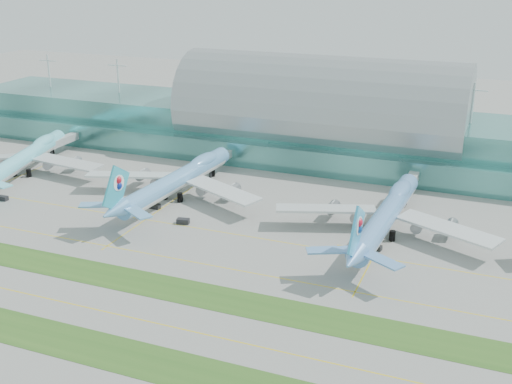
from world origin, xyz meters
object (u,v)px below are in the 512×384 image
at_px(terminal, 320,124).
at_px(airliner_c, 387,213).
at_px(airliner_a, 25,157).
at_px(airliner_b, 179,178).

bearing_deg(terminal, airliner_c, -59.18).
bearing_deg(terminal, airliner_a, -147.77).
distance_m(airliner_b, airliner_c, 75.41).
distance_m(airliner_a, airliner_c, 144.37).
bearing_deg(airliner_a, airliner_c, -16.73).
height_order(terminal, airliner_b, terminal).
distance_m(terminal, airliner_c, 82.66).
height_order(terminal, airliner_c, terminal).
xyz_separation_m(airliner_a, airliner_b, (69.01, -1.01, 0.22)).
xyz_separation_m(terminal, airliner_c, (42.18, -70.69, -7.49)).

